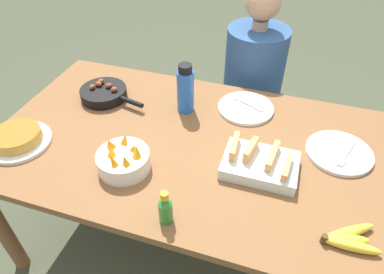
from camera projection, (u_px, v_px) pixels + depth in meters
name	position (u px, v px, depth m)	size (l,w,h in m)	color
ground_plane	(192.00, 237.00, 1.94)	(14.00, 14.00, 0.00)	#474C38
dining_table	(192.00, 156.00, 1.52)	(1.73, 0.98, 0.72)	brown
banana_bunch	(348.00, 239.00, 1.09)	(0.19, 0.14, 0.04)	yellow
melon_tray	(260.00, 163.00, 1.32)	(0.29, 0.20, 0.10)	silver
skillet	(104.00, 93.00, 1.70)	(0.35, 0.23, 0.08)	black
frittata_plate_center	(18.00, 138.00, 1.44)	(0.27, 0.27, 0.06)	silver
empty_plate_near_front	(246.00, 108.00, 1.64)	(0.27, 0.27, 0.02)	silver
empty_plate_far_left	(339.00, 153.00, 1.41)	(0.27, 0.27, 0.02)	silver
fruit_bowl_mango	(123.00, 160.00, 1.32)	(0.21, 0.21, 0.13)	silver
water_bottle	(185.00, 89.00, 1.57)	(0.08, 0.08, 0.24)	blue
hot_sauce_bottle	(165.00, 208.00, 1.13)	(0.05, 0.05, 0.14)	#337F2D
person_figure	(250.00, 100.00, 2.12)	(0.38, 0.38, 1.17)	black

